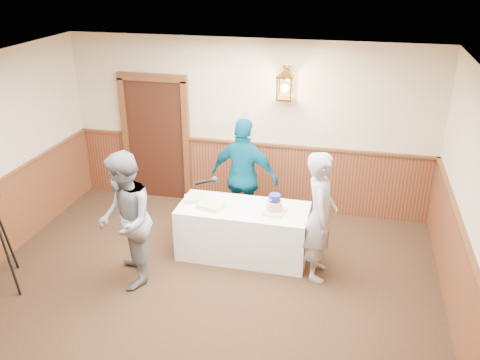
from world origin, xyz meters
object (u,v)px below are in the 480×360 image
object	(u,v)px
display_table	(243,231)
interviewer	(125,221)
sheet_cake_yellow	(211,206)
assistant_p	(244,177)
tiered_cake	(275,206)
sheet_cake_green	(194,199)
baker	(320,216)

from	to	relation	value
display_table	interviewer	bearing A→B (deg)	-142.58
sheet_cake_yellow	assistant_p	bearing A→B (deg)	70.25
tiered_cake	sheet_cake_yellow	world-z (taller)	tiered_cake
sheet_cake_green	interviewer	world-z (taller)	interviewer
sheet_cake_green	interviewer	distance (m)	1.17
display_table	sheet_cake_green	bearing A→B (deg)	177.63
display_table	sheet_cake_green	xyz separation A→B (m)	(-0.72, 0.03, 0.41)
interviewer	baker	xyz separation A→B (m)	(2.36, 0.72, -0.02)
tiered_cake	sheet_cake_yellow	distance (m)	0.88
tiered_cake	baker	distance (m)	0.65
tiered_cake	sheet_cake_yellow	xyz separation A→B (m)	(-0.88, -0.04, -0.08)
sheet_cake_green	interviewer	size ratio (longest dim) A/B	0.15
sheet_cake_yellow	baker	bearing A→B (deg)	-5.60
tiered_cake	assistant_p	world-z (taller)	assistant_p
assistant_p	sheet_cake_green	bearing A→B (deg)	57.34
tiered_cake	interviewer	distance (m)	1.96
display_table	baker	distance (m)	1.21
baker	assistant_p	bearing A→B (deg)	46.90
interviewer	assistant_p	size ratio (longest dim) A/B	0.99
interviewer	baker	size ratio (longest dim) A/B	1.02
sheet_cake_yellow	assistant_p	size ratio (longest dim) A/B	0.19
assistant_p	tiered_cake	bearing A→B (deg)	137.06
sheet_cake_green	tiered_cake	bearing A→B (deg)	-5.09
interviewer	baker	world-z (taller)	interviewer
interviewer	sheet_cake_green	bearing A→B (deg)	125.06
tiered_cake	interviewer	world-z (taller)	interviewer
sheet_cake_yellow	assistant_p	xyz separation A→B (m)	(0.29, 0.80, 0.12)
tiered_cake	baker	size ratio (longest dim) A/B	0.18
sheet_cake_green	assistant_p	distance (m)	0.88
sheet_cake_yellow	interviewer	size ratio (longest dim) A/B	0.19
baker	assistant_p	distance (m)	1.54
tiered_cake	interviewer	xyz separation A→B (m)	(-1.74, -0.91, 0.04)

